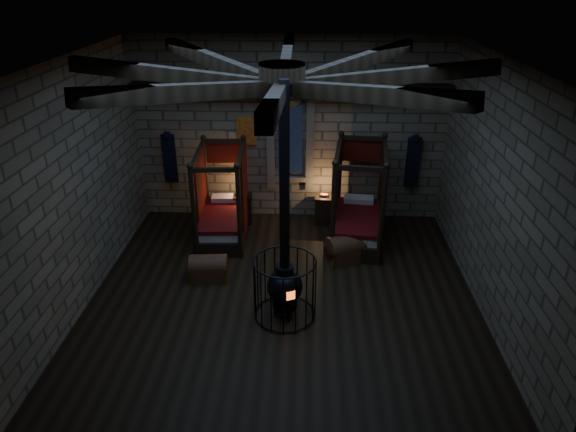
{
  "coord_description": "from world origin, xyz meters",
  "views": [
    {
      "loc": [
        0.42,
        -7.81,
        5.46
      ],
      "look_at": [
        0.07,
        0.6,
        1.36
      ],
      "focal_mm": 32.0,
      "sensor_mm": 36.0,
      "label": 1
    }
  ],
  "objects_px": {
    "trunk_left": "(209,268)",
    "stove": "(285,284)",
    "trunk_right": "(346,249)",
    "bed_left": "(223,215)",
    "bed_right": "(357,218)"
  },
  "relations": [
    {
      "from": "trunk_left",
      "to": "stove",
      "type": "distance_m",
      "value": 1.92
    },
    {
      "from": "bed_left",
      "to": "stove",
      "type": "xyz_separation_m",
      "value": [
        1.51,
        -2.9,
        0.16
      ]
    },
    {
      "from": "trunk_right",
      "to": "stove",
      "type": "distance_m",
      "value": 2.27
    },
    {
      "from": "trunk_right",
      "to": "bed_left",
      "type": "bearing_deg",
      "value": 135.9
    },
    {
      "from": "trunk_left",
      "to": "bed_left",
      "type": "bearing_deg",
      "value": 85.46
    },
    {
      "from": "bed_left",
      "to": "trunk_left",
      "type": "distance_m",
      "value": 1.82
    },
    {
      "from": "bed_left",
      "to": "trunk_left",
      "type": "height_order",
      "value": "bed_left"
    },
    {
      "from": "bed_right",
      "to": "bed_left",
      "type": "bearing_deg",
      "value": -174.56
    },
    {
      "from": "bed_right",
      "to": "trunk_left",
      "type": "height_order",
      "value": "bed_right"
    },
    {
      "from": "trunk_right",
      "to": "stove",
      "type": "relative_size",
      "value": 0.23
    },
    {
      "from": "trunk_left",
      "to": "trunk_right",
      "type": "height_order",
      "value": "trunk_right"
    },
    {
      "from": "stove",
      "to": "trunk_right",
      "type": "bearing_deg",
      "value": 35.4
    },
    {
      "from": "trunk_left",
      "to": "trunk_right",
      "type": "xyz_separation_m",
      "value": [
        2.69,
        0.82,
        0.03
      ]
    },
    {
      "from": "bed_left",
      "to": "bed_right",
      "type": "xyz_separation_m",
      "value": [
        2.97,
        -0.04,
        0.03
      ]
    },
    {
      "from": "bed_left",
      "to": "bed_right",
      "type": "bearing_deg",
      "value": -3.78
    }
  ]
}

